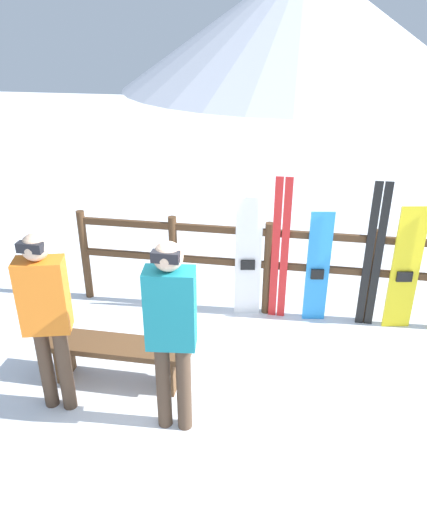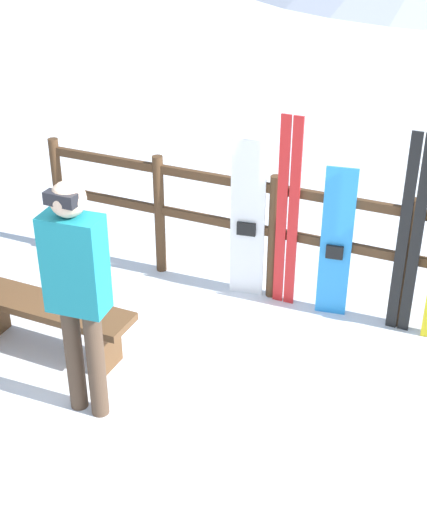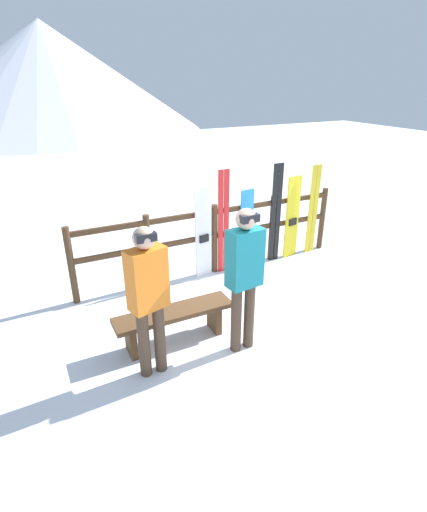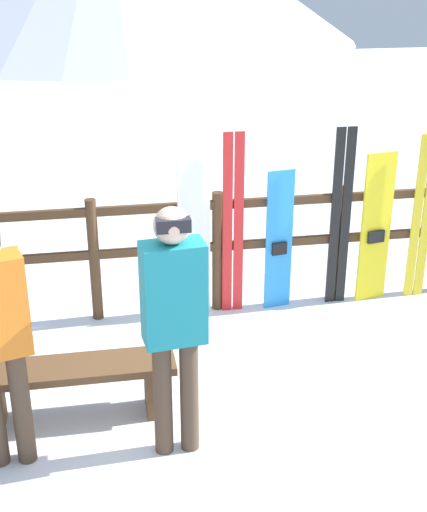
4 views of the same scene
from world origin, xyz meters
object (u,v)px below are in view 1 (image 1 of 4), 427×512
object	(u,v)px
snowboard_yellow	(405,270)
person_orange	(46,311)
snowboard_white	(248,259)
ski_pair_red	(280,250)
person_teal	(171,325)
snowboard_blue	(318,268)
bench	(117,353)
ski_pair_black	(373,257)

from	to	relation	value
snowboard_yellow	person_orange	bearing A→B (deg)	-149.92
snowboard_white	ski_pair_red	bearing A→B (deg)	0.54
person_teal	snowboard_blue	xyz separation A→B (m)	(1.23, 1.98, -0.38)
person_teal	snowboard_white	bearing A→B (deg)	77.94
bench	person_teal	size ratio (longest dim) A/B	0.83
person_orange	snowboard_blue	size ratio (longest dim) A/B	1.27
person_teal	snowboard_yellow	size ratio (longest dim) A/B	1.20
bench	person_teal	xyz separation A→B (m)	(0.69, -0.48, 0.72)
ski_pair_black	snowboard_yellow	bearing A→B (deg)	-0.54
person_teal	snowboard_white	size ratio (longest dim) A/B	1.20
person_orange	snowboard_white	distance (m)	2.48
ski_pair_red	snowboard_yellow	world-z (taller)	ski_pair_red
ski_pair_red	ski_pair_black	world-z (taller)	ski_pair_black
snowboard_white	ski_pair_black	xyz separation A→B (m)	(1.40, 0.00, 0.13)
snowboard_white	snowboard_yellow	distance (m)	1.77
bench	ski_pair_red	world-z (taller)	ski_pair_red
person_teal	person_orange	size ratio (longest dim) A/B	1.02
person_orange	ski_pair_red	bearing A→B (deg)	45.19
person_teal	snowboard_blue	size ratio (longest dim) A/B	1.30
snowboard_white	snowboard_yellow	xyz separation A→B (m)	(1.77, 0.00, 0.00)
person_teal	ski_pair_red	size ratio (longest dim) A/B	1.02
snowboard_blue	ski_pair_black	world-z (taller)	ski_pair_black
snowboard_yellow	person_teal	bearing A→B (deg)	-137.87
bench	person_teal	world-z (taller)	person_teal
ski_pair_red	ski_pair_black	bearing A→B (deg)	0.00
bench	ski_pair_black	world-z (taller)	ski_pair_black
ski_pair_red	snowboard_yellow	bearing A→B (deg)	-0.14
bench	ski_pair_black	bearing A→B (deg)	30.73
person_teal	person_orange	distance (m)	1.12
person_teal	snowboard_yellow	world-z (taller)	person_teal
person_orange	ski_pair_black	bearing A→B (deg)	33.09
person_orange	snowboard_white	size ratio (longest dim) A/B	1.17
person_orange	snowboard_white	world-z (taller)	person_orange
bench	person_teal	distance (m)	1.11
snowboard_blue	ski_pair_black	xyz separation A→B (m)	(0.59, 0.00, 0.19)
snowboard_white	ski_pair_black	bearing A→B (deg)	0.14
person_teal	snowboard_blue	bearing A→B (deg)	58.10
ski_pair_red	snowboard_yellow	distance (m)	1.41
snowboard_white	person_orange	bearing A→B (deg)	-128.82
ski_pair_red	snowboard_blue	distance (m)	0.48
ski_pair_black	snowboard_yellow	size ratio (longest dim) A/B	1.17
bench	snowboard_blue	xyz separation A→B (m)	(1.93, 1.49, 0.34)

